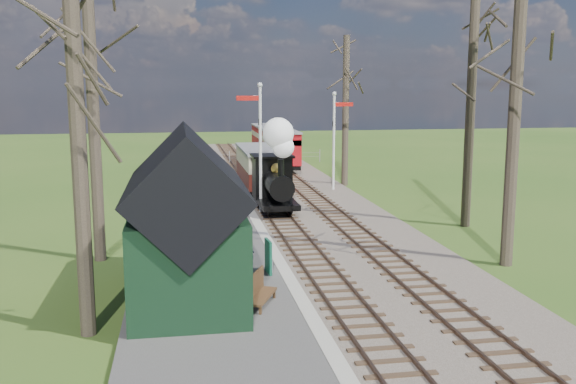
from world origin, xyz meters
The scene contains 19 objects.
ground centered at (0.00, 0.00, 0.00)m, with size 140.00×140.00×0.00m, color #34581B.
distant_hills centered at (1.40, 64.38, -16.21)m, with size 114.40×48.00×22.02m.
ballast_bed centered at (1.30, 22.00, 0.05)m, with size 8.00×60.00×0.10m, color brown.
track_near centered at (0.00, 22.00, 0.10)m, with size 1.60×60.00×0.15m.
track_far centered at (2.60, 22.00, 0.10)m, with size 1.60×60.00×0.15m.
platform centered at (-3.50, 14.00, 0.10)m, with size 5.00×44.00×0.20m, color #474442.
coping_strip centered at (-1.20, 14.00, 0.10)m, with size 0.40×44.00×0.21m, color #B2AD9E.
station_shed centered at (-4.30, 4.00, 2.27)m, with size 3.25×6.30×4.78m.
semaphore_near centered at (-0.77, 16.00, 3.62)m, with size 1.22×0.24×6.22m.
semaphore_far centered at (4.37, 22.00, 3.35)m, with size 1.22×0.24×5.72m.
bare_trees centered at (1.33, 10.10, 5.21)m, with size 15.51×22.39×12.00m.
fence_line centered at (0.30, 36.00, 0.55)m, with size 12.60×0.08×1.00m.
locomotive centered at (-0.01, 15.84, 2.07)m, with size 1.79×4.18×4.48m.
coach centered at (0.00, 21.90, 1.51)m, with size 2.09×7.17×2.20m.
red_carriage_a centered at (2.60, 31.09, 1.61)m, with size 2.25×5.57×2.37m.
red_carriage_b centered at (2.60, 36.59, 1.61)m, with size 2.25×5.57×2.37m.
sign_board centered at (-1.75, 5.82, 0.73)m, with size 0.16×0.73×1.07m.
bench centered at (-2.46, 2.87, 0.62)m, with size 1.05×1.61×0.89m.
person centered at (-2.39, 5.65, 0.86)m, with size 0.48×0.32×1.33m, color black.
Camera 1 is at (-4.46, -13.72, 6.14)m, focal length 40.00 mm.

